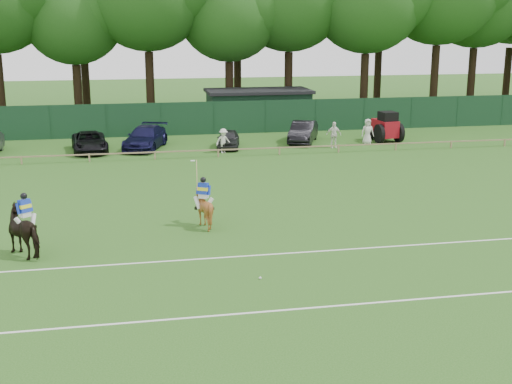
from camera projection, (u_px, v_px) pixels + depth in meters
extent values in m
plane|color=#1E4C14|center=(258.00, 247.00, 26.26)|extent=(160.00, 160.00, 0.00)
imported|color=black|center=(27.00, 231.00, 25.17)|extent=(2.13, 2.30, 1.83)
imported|color=brown|center=(204.00, 209.00, 28.66)|extent=(1.79, 1.85, 1.55)
imported|color=black|center=(90.00, 142.00, 45.12)|extent=(2.63, 4.91, 1.31)
imported|color=#111136|center=(145.00, 138.00, 46.19)|extent=(3.64, 5.62, 1.52)
imported|color=#2A2A2C|center=(228.00, 139.00, 46.45)|extent=(2.15, 3.85, 1.24)
imported|color=black|center=(303.00, 132.00, 48.57)|extent=(3.25, 4.81, 1.50)
imported|color=silver|center=(223.00, 141.00, 44.73)|extent=(1.15, 0.84, 1.60)
imported|color=white|center=(334.00, 135.00, 46.49)|extent=(1.08, 0.52, 1.79)
imported|color=silver|center=(368.00, 132.00, 47.73)|extent=(0.91, 0.63, 1.80)
cube|color=silver|center=(25.00, 214.00, 25.02)|extent=(0.44, 0.43, 0.18)
cube|color=#1934B9|center=(25.00, 206.00, 24.94)|extent=(0.50, 0.49, 0.51)
cube|color=yellow|center=(25.00, 206.00, 24.95)|extent=(0.51, 0.49, 0.18)
sphere|color=black|center=(24.00, 196.00, 24.85)|extent=(0.25, 0.25, 0.25)
cylinder|color=silver|center=(33.00, 221.00, 25.25)|extent=(0.32, 0.49, 0.59)
cylinder|color=silver|center=(20.00, 224.00, 24.87)|extent=(0.50, 0.26, 0.59)
cube|color=silver|center=(203.00, 196.00, 28.53)|extent=(0.44, 0.40, 0.18)
cube|color=#1934B9|center=(203.00, 188.00, 28.45)|extent=(0.50, 0.46, 0.51)
cube|color=yellow|center=(203.00, 189.00, 28.45)|extent=(0.52, 0.46, 0.18)
sphere|color=black|center=(203.00, 180.00, 28.36)|extent=(0.25, 0.25, 0.25)
cylinder|color=silver|center=(209.00, 204.00, 28.47)|extent=(0.49, 0.25, 0.59)
cylinder|color=silver|center=(197.00, 203.00, 28.63)|extent=(0.36, 0.47, 0.59)
cylinder|color=tan|center=(197.00, 175.00, 28.45)|extent=(0.10, 0.64, 1.17)
sphere|color=silver|center=(260.00, 278.00, 22.92)|extent=(0.09, 0.09, 0.09)
cube|color=silver|center=(297.00, 309.00, 20.55)|extent=(60.00, 0.10, 0.01)
cube|color=silver|center=(264.00, 255.00, 25.30)|extent=(60.00, 0.10, 0.01)
cube|color=#997F5B|center=(203.00, 150.00, 43.28)|extent=(62.00, 0.08, 0.08)
cube|color=#14351E|center=(188.00, 119.00, 51.65)|extent=(92.00, 0.04, 2.50)
cube|color=#14331E|center=(258.00, 110.00, 55.59)|extent=(8.00, 4.00, 2.80)
cube|color=black|center=(258.00, 91.00, 55.22)|extent=(8.40, 4.40, 0.24)
cube|color=maroon|center=(385.00, 128.00, 49.03)|extent=(1.39, 2.28, 1.18)
cube|color=black|center=(388.00, 117.00, 48.50)|extent=(1.20, 1.28, 0.81)
cylinder|color=black|center=(379.00, 134.00, 48.29)|extent=(0.41, 1.38, 1.36)
cylinder|color=black|center=(399.00, 133.00, 48.73)|extent=(0.41, 1.38, 1.36)
cylinder|color=black|center=(370.00, 135.00, 49.82)|extent=(0.34, 0.75, 0.72)
cylinder|color=black|center=(387.00, 134.00, 50.21)|extent=(0.34, 0.75, 0.72)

